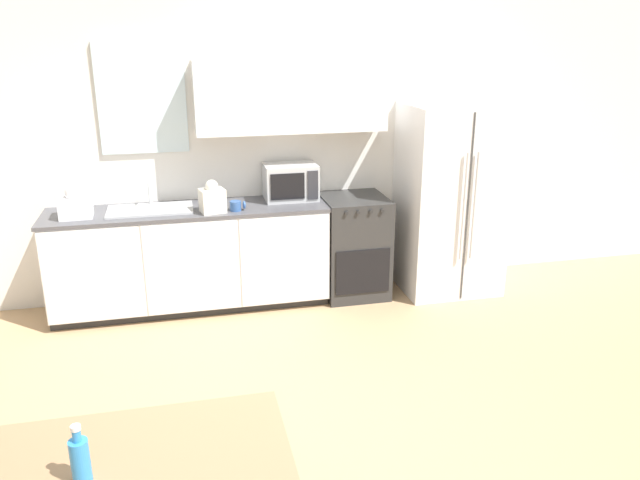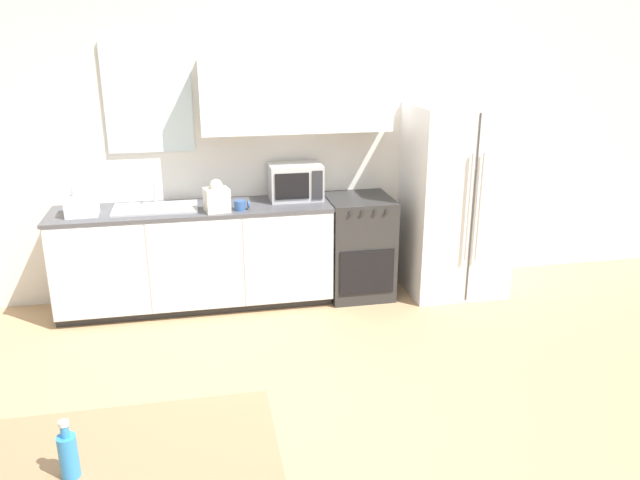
# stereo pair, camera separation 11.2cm
# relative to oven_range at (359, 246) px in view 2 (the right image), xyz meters

# --- Properties ---
(ground_plane) EXTENTS (12.00, 12.00, 0.00)m
(ground_plane) POSITION_rel_oven_range_xyz_m (-1.02, -2.02, -0.47)
(ground_plane) COLOR tan
(wall_back) EXTENTS (12.00, 0.38, 2.70)m
(wall_back) POSITION_rel_oven_range_xyz_m (-0.96, 0.31, 0.96)
(wall_back) COLOR silver
(wall_back) RESTS_ON ground_plane
(kitchen_counter) EXTENTS (2.40, 0.61, 0.92)m
(kitchen_counter) POSITION_rel_oven_range_xyz_m (-1.48, 0.01, -0.00)
(kitchen_counter) COLOR #333333
(kitchen_counter) RESTS_ON ground_plane
(oven_range) EXTENTS (0.58, 0.63, 0.93)m
(oven_range) POSITION_rel_oven_range_xyz_m (0.00, 0.00, 0.00)
(oven_range) COLOR #2D2D2D
(oven_range) RESTS_ON ground_plane
(refrigerator) EXTENTS (0.88, 0.77, 1.75)m
(refrigerator) POSITION_rel_oven_range_xyz_m (0.91, -0.06, 0.41)
(refrigerator) COLOR white
(refrigerator) RESTS_ON ground_plane
(kitchen_sink) EXTENTS (0.71, 0.39, 0.25)m
(kitchen_sink) POSITION_rel_oven_range_xyz_m (-1.80, 0.02, 0.47)
(kitchen_sink) COLOR #B7BABC
(kitchen_sink) RESTS_ON kitchen_counter
(microwave) EXTENTS (0.47, 0.33, 0.32)m
(microwave) POSITION_rel_oven_range_xyz_m (-0.57, 0.11, 0.61)
(microwave) COLOR #B7BABC
(microwave) RESTS_ON kitchen_counter
(coffee_mug) EXTENTS (0.13, 0.10, 0.08)m
(coffee_mug) POSITION_rel_oven_range_xyz_m (-1.08, -0.15, 0.50)
(coffee_mug) COLOR #335999
(coffee_mug) RESTS_ON kitchen_counter
(grocery_bag_0) EXTENTS (0.26, 0.23, 0.27)m
(grocery_bag_0) POSITION_rel_oven_range_xyz_m (-2.38, -0.05, 0.57)
(grocery_bag_0) COLOR white
(grocery_bag_0) RESTS_ON kitchen_counter
(grocery_bag_1) EXTENTS (0.23, 0.21, 0.28)m
(grocery_bag_1) POSITION_rel_oven_range_xyz_m (-1.28, -0.15, 0.57)
(grocery_bag_1) COLOR silver
(grocery_bag_1) RESTS_ON kitchen_counter
(drink_bottle) EXTENTS (0.07, 0.07, 0.25)m
(drink_bottle) POSITION_rel_oven_range_xyz_m (-1.98, -3.12, 0.36)
(drink_bottle) COLOR #338CD8
(drink_bottle) RESTS_ON dining_table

